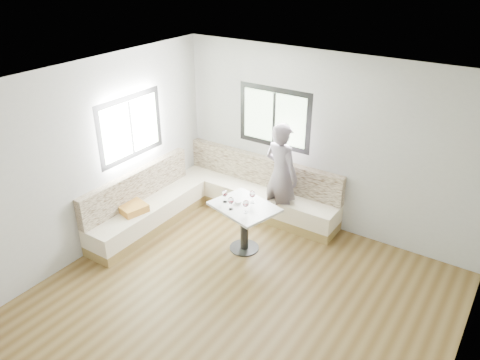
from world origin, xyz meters
The scene contains 9 objects.
room centered at (-0.08, 0.08, 1.41)m, with size 5.01×5.01×2.81m.
banquette centered at (-1.59, 1.63, 0.33)m, with size 2.90×2.80×0.95m.
table centered at (-0.62, 1.19, 0.56)m, with size 1.06×0.92×0.75m.
person centered at (-0.54, 2.13, 0.87)m, with size 0.64×0.42×1.74m, color slate.
olive_ramekin centered at (-0.73, 1.19, 0.77)m, with size 0.10×0.10×0.04m.
wine_glass_a centered at (-0.92, 1.12, 0.88)m, with size 0.09×0.09×0.20m.
wine_glass_b centered at (-0.72, 1.00, 0.88)m, with size 0.09×0.09×0.20m.
wine_glass_c centered at (-0.50, 1.04, 0.88)m, with size 0.09×0.09×0.20m.
wine_glass_d centered at (-0.57, 1.32, 0.88)m, with size 0.09×0.09×0.20m.
Camera 1 is at (2.58, -3.73, 4.13)m, focal length 35.00 mm.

